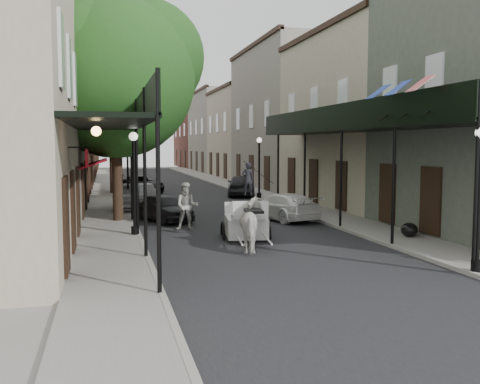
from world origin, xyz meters
TOP-DOWN VIEW (x-y plane):
  - ground at (0.00, 0.00)m, footprint 140.00×140.00m
  - road at (0.00, 20.00)m, footprint 8.00×90.00m
  - sidewalk_left at (-5.00, 20.00)m, footprint 2.20×90.00m
  - sidewalk_right at (5.00, 20.00)m, footprint 2.20×90.00m
  - building_row_left at (-8.60, 30.00)m, footprint 5.00×80.00m
  - building_row_right at (8.60, 30.00)m, footprint 5.00×80.00m
  - gallery_left at (-4.79, 6.98)m, footprint 2.20×18.05m
  - gallery_right at (4.79, 6.98)m, footprint 2.20×18.05m
  - tree_near at (-4.20, 10.18)m, footprint 7.31×6.80m
  - tree_far at (-4.25, 24.18)m, footprint 6.45×6.00m
  - lamppost_right_near at (4.10, -2.00)m, footprint 0.32×0.32m
  - lamppost_left at (-4.10, 6.00)m, footprint 0.32×0.32m
  - lamppost_right_far at (4.10, 18.00)m, footprint 0.32×0.32m
  - horse at (-0.54, 2.65)m, footprint 1.17×2.08m
  - carriage at (-0.17, 5.21)m, footprint 1.91×2.63m
  - pedestrian_walking at (-2.00, 7.27)m, footprint 1.05×0.90m
  - pedestrian_sidewalk_left at (-4.20, 21.40)m, footprint 1.07×1.04m
  - car_left_near at (-2.60, 9.99)m, footprint 2.59×3.84m
  - car_left_mid at (-3.60, 14.41)m, footprint 2.42×4.30m
  - car_left_far at (-2.60, 24.67)m, footprint 3.23×4.80m
  - car_right_near at (2.60, 9.07)m, footprint 2.75×4.50m
  - car_right_far at (3.60, 20.59)m, footprint 2.67×4.59m
  - trash_bags at (5.42, 3.26)m, footprint 0.85×1.00m

SIDE VIEW (x-z plane):
  - ground at x=0.00m, z-range 0.00..0.00m
  - road at x=0.00m, z-range 0.00..0.01m
  - sidewalk_left at x=-5.00m, z-range 0.00..0.12m
  - sidewalk_right at x=5.00m, z-range 0.00..0.12m
  - trash_bags at x=5.42m, z-range 0.10..0.60m
  - car_left_near at x=-2.60m, z-range 0.00..1.21m
  - car_right_near at x=2.60m, z-range 0.00..1.22m
  - car_left_far at x=-2.60m, z-range 0.00..1.22m
  - car_left_mid at x=-3.60m, z-range 0.00..1.34m
  - car_right_far at x=3.60m, z-range 0.00..1.47m
  - horse at x=-0.54m, z-range 0.00..1.66m
  - pedestrian_sidewalk_left at x=-4.20m, z-range 0.12..1.59m
  - pedestrian_walking at x=-2.00m, z-range 0.00..1.90m
  - carriage at x=-0.17m, z-range -0.31..2.47m
  - lamppost_right_near at x=4.10m, z-range 0.19..3.90m
  - lamppost_left at x=-4.10m, z-range 0.19..3.90m
  - lamppost_right_far at x=4.10m, z-range 0.19..3.90m
  - gallery_left at x=-4.79m, z-range 1.61..6.49m
  - gallery_right at x=4.79m, z-range 1.61..6.49m
  - building_row_left at x=-8.60m, z-range 0.00..10.50m
  - building_row_right at x=8.60m, z-range 0.00..10.50m
  - tree_far at x=-4.25m, z-range 1.53..10.14m
  - tree_near at x=-4.20m, z-range 1.67..11.30m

